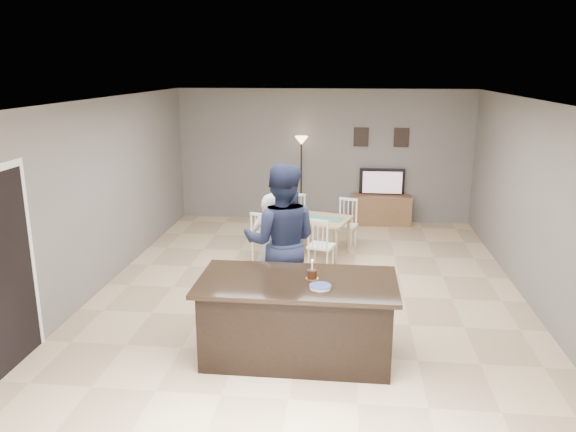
# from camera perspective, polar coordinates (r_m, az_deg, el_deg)

# --- Properties ---
(floor) EXTENTS (8.00, 8.00, 0.00)m
(floor) POSITION_cam_1_polar(r_m,az_deg,el_deg) (8.09, 2.12, -7.81)
(floor) COLOR tan
(floor) RESTS_ON ground
(room_shell) EXTENTS (8.00, 8.00, 8.00)m
(room_shell) POSITION_cam_1_polar(r_m,az_deg,el_deg) (7.60, 2.24, 3.94)
(room_shell) COLOR slate
(room_shell) RESTS_ON floor
(kitchen_island) EXTENTS (2.15, 1.10, 0.90)m
(kitchen_island) POSITION_cam_1_polar(r_m,az_deg,el_deg) (6.26, 0.93, -10.32)
(kitchen_island) COLOR black
(kitchen_island) RESTS_ON floor
(tv_console) EXTENTS (1.20, 0.40, 0.60)m
(tv_console) POSITION_cam_1_polar(r_m,az_deg,el_deg) (11.58, 9.44, 0.62)
(tv_console) COLOR brown
(tv_console) RESTS_ON floor
(television) EXTENTS (0.91, 0.12, 0.53)m
(television) POSITION_cam_1_polar(r_m,az_deg,el_deg) (11.52, 9.54, 3.42)
(television) COLOR black
(television) RESTS_ON tv_console
(tv_screen_glow) EXTENTS (0.78, 0.00, 0.78)m
(tv_screen_glow) POSITION_cam_1_polar(r_m,az_deg,el_deg) (11.44, 9.56, 3.38)
(tv_screen_glow) COLOR orange
(tv_screen_glow) RESTS_ON tv_console
(picture_frames) EXTENTS (1.10, 0.02, 0.38)m
(picture_frames) POSITION_cam_1_polar(r_m,az_deg,el_deg) (11.51, 9.45, 7.89)
(picture_frames) COLOR black
(picture_frames) RESTS_ON room_shell
(doorway) EXTENTS (0.00, 2.10, 2.65)m
(doorway) POSITION_cam_1_polar(r_m,az_deg,el_deg) (6.49, -26.83, -3.44)
(doorway) COLOR black
(doorway) RESTS_ON floor
(woman) EXTENTS (0.63, 0.49, 1.55)m
(woman) POSITION_cam_1_polar(r_m,az_deg,el_deg) (7.42, -1.70, -3.52)
(woman) COLOR #B7B6BB
(woman) RESTS_ON floor
(man) EXTENTS (0.98, 0.77, 2.00)m
(man) POSITION_cam_1_polar(r_m,az_deg,el_deg) (7.03, -0.70, -2.67)
(man) COLOR #1A2039
(man) RESTS_ON floor
(birthday_cake) EXTENTS (0.14, 0.14, 0.22)m
(birthday_cake) POSITION_cam_1_polar(r_m,az_deg,el_deg) (6.11, 2.45, -5.91)
(birthday_cake) COLOR gold
(birthday_cake) RESTS_ON kitchen_island
(plate_stack) EXTENTS (0.23, 0.23, 0.04)m
(plate_stack) POSITION_cam_1_polar(r_m,az_deg,el_deg) (5.87, 3.30, -7.18)
(plate_stack) COLOR white
(plate_stack) RESTS_ON kitchen_island
(dining_table) EXTENTS (1.77, 1.94, 0.87)m
(dining_table) POSITION_cam_1_polar(r_m,az_deg,el_deg) (9.50, 1.88, -0.75)
(dining_table) COLOR #A47C59
(dining_table) RESTS_ON floor
(floor_lamp) EXTENTS (0.27, 0.27, 1.77)m
(floor_lamp) POSITION_cam_1_polar(r_m,az_deg,el_deg) (11.39, 1.36, 6.11)
(floor_lamp) COLOR black
(floor_lamp) RESTS_ON floor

